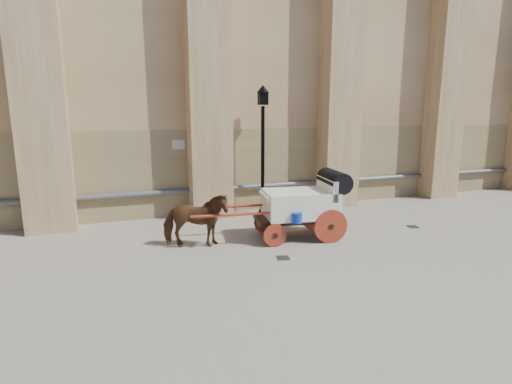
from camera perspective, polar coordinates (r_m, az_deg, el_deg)
name	(u,v)px	position (r m, az deg, el deg)	size (l,w,h in m)	color
ground	(278,244)	(11.11, 3.13, -7.50)	(90.00, 90.00, 0.00)	slate
horse	(195,221)	(10.80, -8.65, -4.06)	(0.80, 1.75, 1.48)	brown
carriage	(305,202)	(11.54, 7.05, -1.43)	(4.57, 1.84, 1.94)	black
street_lamp	(263,147)	(13.98, 0.98, 6.49)	(0.42, 0.42, 4.48)	black
drain_grate_near	(283,258)	(10.13, 3.90, -9.38)	(0.32, 0.32, 0.01)	black
drain_grate_far	(413,227)	(13.67, 21.48, -4.62)	(0.32, 0.32, 0.01)	black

